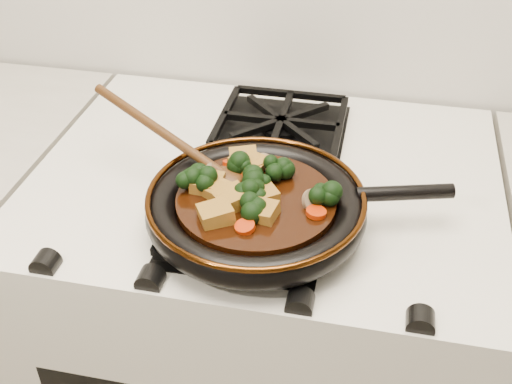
# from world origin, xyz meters

# --- Properties ---
(stove) EXTENTS (0.76, 0.60, 0.90)m
(stove) POSITION_xyz_m (0.00, 1.69, 0.45)
(stove) COLOR silver
(stove) RESTS_ON ground
(burner_grate_front) EXTENTS (0.23, 0.23, 0.03)m
(burner_grate_front) POSITION_xyz_m (0.00, 1.55, 0.91)
(burner_grate_front) COLOR black
(burner_grate_front) RESTS_ON stove
(burner_grate_back) EXTENTS (0.23, 0.23, 0.03)m
(burner_grate_back) POSITION_xyz_m (0.00, 1.83, 0.91)
(burner_grate_back) COLOR black
(burner_grate_back) RESTS_ON stove
(skillet) EXTENTS (0.43, 0.31, 0.05)m
(skillet) POSITION_xyz_m (0.02, 1.55, 0.94)
(skillet) COLOR black
(skillet) RESTS_ON burner_grate_front
(braising_sauce) EXTENTS (0.23, 0.23, 0.02)m
(braising_sauce) POSITION_xyz_m (0.01, 1.55, 0.95)
(braising_sauce) COLOR black
(braising_sauce) RESTS_ON skillet
(tofu_cube_0) EXTENTS (0.06, 0.06, 0.03)m
(tofu_cube_0) POSITION_xyz_m (-0.01, 1.61, 0.97)
(tofu_cube_0) COLOR olive
(tofu_cube_0) RESTS_ON braising_sauce
(tofu_cube_1) EXTENTS (0.05, 0.05, 0.02)m
(tofu_cube_1) POSITION_xyz_m (0.02, 1.55, 0.97)
(tofu_cube_1) COLOR olive
(tofu_cube_1) RESTS_ON braising_sauce
(tofu_cube_2) EXTENTS (0.04, 0.04, 0.02)m
(tofu_cube_2) POSITION_xyz_m (-0.01, 1.61, 0.97)
(tofu_cube_2) COLOR olive
(tofu_cube_2) RESTS_ON braising_sauce
(tofu_cube_3) EXTENTS (0.05, 0.05, 0.03)m
(tofu_cube_3) POSITION_xyz_m (-0.04, 1.54, 0.97)
(tofu_cube_3) COLOR olive
(tofu_cube_3) RESTS_ON braising_sauce
(tofu_cube_4) EXTENTS (0.05, 0.04, 0.03)m
(tofu_cube_4) POSITION_xyz_m (0.03, 1.51, 0.97)
(tofu_cube_4) COLOR olive
(tofu_cube_4) RESTS_ON braising_sauce
(tofu_cube_5) EXTENTS (0.05, 0.05, 0.03)m
(tofu_cube_5) POSITION_xyz_m (-0.01, 1.62, 0.97)
(tofu_cube_5) COLOR olive
(tofu_cube_5) RESTS_ON braising_sauce
(tofu_cube_6) EXTENTS (0.05, 0.05, 0.03)m
(tofu_cube_6) POSITION_xyz_m (-0.02, 1.63, 0.97)
(tofu_cube_6) COLOR olive
(tofu_cube_6) RESTS_ON braising_sauce
(tofu_cube_7) EXTENTS (0.04, 0.05, 0.03)m
(tofu_cube_7) POSITION_xyz_m (-0.06, 1.56, 0.97)
(tofu_cube_7) COLOR olive
(tofu_cube_7) RESTS_ON braising_sauce
(tofu_cube_8) EXTENTS (0.06, 0.06, 0.03)m
(tofu_cube_8) POSITION_xyz_m (-0.02, 1.53, 0.97)
(tofu_cube_8) COLOR olive
(tofu_cube_8) RESTS_ON braising_sauce
(tofu_cube_9) EXTENTS (0.06, 0.06, 0.03)m
(tofu_cube_9) POSITION_xyz_m (-0.03, 1.49, 0.97)
(tofu_cube_9) COLOR olive
(tofu_cube_9) RESTS_ON braising_sauce
(broccoli_floret_0) EXTENTS (0.09, 0.09, 0.06)m
(broccoli_floret_0) POSITION_xyz_m (0.01, 1.55, 0.97)
(broccoli_floret_0) COLOR black
(broccoli_floret_0) RESTS_ON braising_sauce
(broccoli_floret_1) EXTENTS (0.09, 0.08, 0.06)m
(broccoli_floret_1) POSITION_xyz_m (0.01, 1.56, 0.97)
(broccoli_floret_1) COLOR black
(broccoli_floret_1) RESTS_ON braising_sauce
(broccoli_floret_2) EXTENTS (0.08, 0.08, 0.07)m
(broccoli_floret_2) POSITION_xyz_m (0.01, 1.51, 0.97)
(broccoli_floret_2) COLOR black
(broccoli_floret_2) RESTS_ON braising_sauce
(broccoli_floret_3) EXTENTS (0.07, 0.07, 0.06)m
(broccoli_floret_3) POSITION_xyz_m (-0.07, 1.55, 0.97)
(broccoli_floret_3) COLOR black
(broccoli_floret_3) RESTS_ON braising_sauce
(broccoli_floret_4) EXTENTS (0.08, 0.08, 0.07)m
(broccoli_floret_4) POSITION_xyz_m (0.03, 1.60, 0.97)
(broccoli_floret_4) COLOR black
(broccoli_floret_4) RESTS_ON braising_sauce
(broccoli_floret_5) EXTENTS (0.08, 0.09, 0.07)m
(broccoli_floret_5) POSITION_xyz_m (-0.08, 1.55, 0.97)
(broccoli_floret_5) COLOR black
(broccoli_floret_5) RESTS_ON braising_sauce
(broccoli_floret_6) EXTENTS (0.09, 0.09, 0.06)m
(broccoli_floret_6) POSITION_xyz_m (0.11, 1.55, 0.97)
(broccoli_floret_6) COLOR black
(broccoli_floret_6) RESTS_ON braising_sauce
(broccoli_floret_7) EXTENTS (0.07, 0.07, 0.06)m
(broccoli_floret_7) POSITION_xyz_m (-0.03, 1.59, 0.97)
(broccoli_floret_7) COLOR black
(broccoli_floret_7) RESTS_ON braising_sauce
(carrot_coin_0) EXTENTS (0.03, 0.03, 0.02)m
(carrot_coin_0) POSITION_xyz_m (0.01, 1.53, 0.96)
(carrot_coin_0) COLOR #B02704
(carrot_coin_0) RESTS_ON braising_sauce
(carrot_coin_1) EXTENTS (0.03, 0.03, 0.02)m
(carrot_coin_1) POSITION_xyz_m (-0.03, 1.61, 0.96)
(carrot_coin_1) COLOR #B02704
(carrot_coin_1) RESTS_ON braising_sauce
(carrot_coin_2) EXTENTS (0.03, 0.03, 0.01)m
(carrot_coin_2) POSITION_xyz_m (0.01, 1.48, 0.96)
(carrot_coin_2) COLOR #B02704
(carrot_coin_2) RESTS_ON braising_sauce
(carrot_coin_3) EXTENTS (0.03, 0.03, 0.02)m
(carrot_coin_3) POSITION_xyz_m (-0.04, 1.62, 0.96)
(carrot_coin_3) COLOR #B02704
(carrot_coin_3) RESTS_ON braising_sauce
(carrot_coin_4) EXTENTS (0.03, 0.03, 0.01)m
(carrot_coin_4) POSITION_xyz_m (0.10, 1.53, 0.96)
(carrot_coin_4) COLOR #B02704
(carrot_coin_4) RESTS_ON braising_sauce
(carrot_coin_5) EXTENTS (0.03, 0.03, 0.02)m
(carrot_coin_5) POSITION_xyz_m (-0.02, 1.59, 0.96)
(carrot_coin_5) COLOR #B02704
(carrot_coin_5) RESTS_ON braising_sauce
(mushroom_slice_0) EXTENTS (0.04, 0.04, 0.03)m
(mushroom_slice_0) POSITION_xyz_m (-0.02, 1.62, 0.97)
(mushroom_slice_0) COLOR #7A6146
(mushroom_slice_0) RESTS_ON braising_sauce
(mushroom_slice_1) EXTENTS (0.03, 0.03, 0.03)m
(mushroom_slice_1) POSITION_xyz_m (-0.06, 1.58, 0.97)
(mushroom_slice_1) COLOR #7A6146
(mushroom_slice_1) RESTS_ON braising_sauce
(mushroom_slice_2) EXTENTS (0.04, 0.04, 0.02)m
(mushroom_slice_2) POSITION_xyz_m (0.01, 1.63, 0.97)
(mushroom_slice_2) COLOR #7A6146
(mushroom_slice_2) RESTS_ON braising_sauce
(mushroom_slice_3) EXTENTS (0.04, 0.03, 0.03)m
(mushroom_slice_3) POSITION_xyz_m (0.04, 1.62, 0.97)
(mushroom_slice_3) COLOR #7A6146
(mushroom_slice_3) RESTS_ON braising_sauce
(mushroom_slice_4) EXTENTS (0.04, 0.04, 0.03)m
(mushroom_slice_4) POSITION_xyz_m (0.10, 1.55, 0.97)
(mushroom_slice_4) COLOR #7A6146
(mushroom_slice_4) RESTS_ON braising_sauce
(wooden_spoon) EXTENTS (0.16, 0.10, 0.27)m
(wooden_spoon) POSITION_xyz_m (-0.11, 1.62, 0.98)
(wooden_spoon) COLOR #40240D
(wooden_spoon) RESTS_ON braising_sauce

